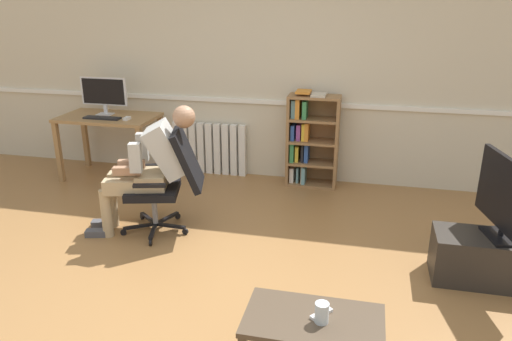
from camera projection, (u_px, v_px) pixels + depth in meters
The scene contains 15 objects.
ground_plane at pixel (210, 296), 3.62m from camera, with size 18.00×18.00×0.00m, color olive.
back_wall at pixel (279, 65), 5.59m from camera, with size 12.00×0.13×2.70m.
computer_desk at pixel (109, 125), 5.78m from camera, with size 1.12×0.66×0.76m.
imac_monitor at pixel (104, 93), 5.74m from camera, with size 0.58×0.14×0.44m.
keyboard at pixel (102, 118), 5.61m from camera, with size 0.43×0.12×0.02m, color black.
computer_mouse at pixel (127, 118), 5.56m from camera, with size 0.06×0.10×0.03m, color white.
bookshelf at pixel (309, 140), 5.58m from camera, with size 0.58×0.29×1.10m.
radiator at pixel (209, 148), 6.01m from camera, with size 0.92×0.08×0.63m.
office_chair at pixel (169, 178), 4.45m from camera, with size 0.78×0.65×0.98m.
person_seated at pixel (150, 166), 4.40m from camera, with size 1.05×0.56×1.20m.
tv_stand at pixel (496, 260), 3.74m from camera, with size 0.93×0.40×0.38m.
tv_screen at pixel (508, 199), 3.56m from camera, with size 0.26×0.88×0.61m.
coffee_table at pixel (313, 326), 2.75m from camera, with size 0.78×0.45×0.39m.
drinking_glass at pixel (322, 313), 2.68m from camera, with size 0.08×0.08×0.12m, color silver.
spare_remote at pixel (321, 314), 2.76m from camera, with size 0.04×0.15×0.02m, color white.
Camera 1 is at (1.02, -2.93, 2.10)m, focal length 34.26 mm.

